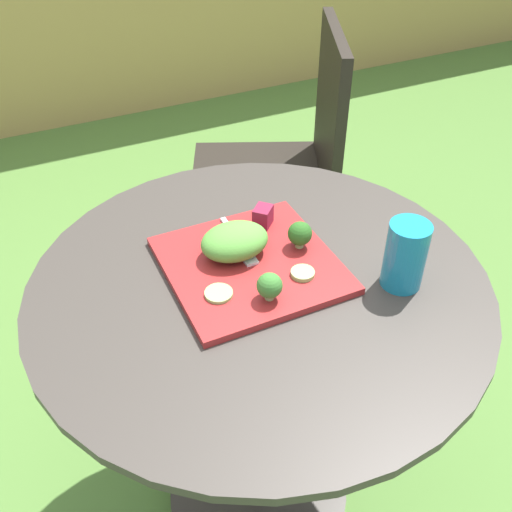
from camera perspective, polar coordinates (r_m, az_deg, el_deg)
ground_plane at (r=1.63m, az=0.21°, el=-22.19°), size 12.00×12.00×0.00m
patio_table at (r=1.26m, az=0.26°, el=-12.42°), size 0.82×0.82×0.74m
patio_chair at (r=1.85m, az=3.41°, el=9.85°), size 0.58×0.58×0.90m
salad_plate at (r=1.07m, az=-0.30°, el=-0.78°), size 0.30×0.30×0.01m
drinking_glass at (r=1.03m, az=14.16°, el=-0.22°), size 0.07×0.07×0.12m
fork at (r=1.10m, az=-1.39°, el=1.10°), size 0.02×0.15×0.00m
lettuce_mound at (r=1.06m, az=-2.08°, el=1.44°), size 0.13×0.10×0.06m
broccoli_floret_0 at (r=1.08m, az=4.26°, el=2.15°), size 0.04×0.04×0.05m
broccoli_floret_1 at (r=0.97m, az=1.32°, el=-2.89°), size 0.04×0.04×0.05m
cucumber_slice_0 at (r=1.03m, az=4.53°, el=-1.66°), size 0.04×0.04×0.01m
cucumber_slice_1 at (r=0.99m, az=-3.62°, el=-3.62°), size 0.05×0.05×0.01m
beet_chunk_0 at (r=1.14m, az=0.67°, el=3.86°), size 0.05×0.05×0.04m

